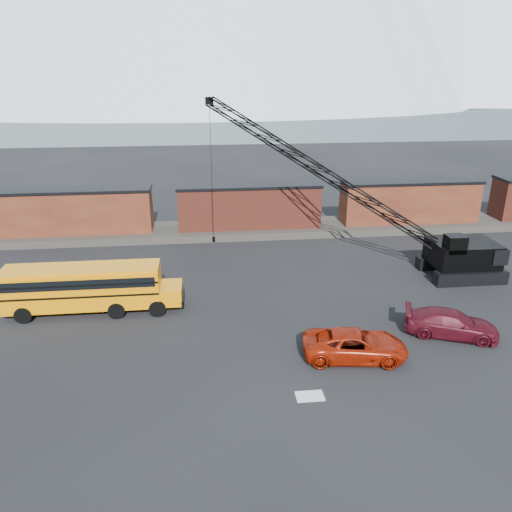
{
  "coord_description": "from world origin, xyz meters",
  "views": [
    {
      "loc": [
        -4.41,
        -24.2,
        15.4
      ],
      "look_at": [
        -0.89,
        7.87,
        3.0
      ],
      "focal_mm": 35.0,
      "sensor_mm": 36.0,
      "label": 1
    }
  ],
  "objects_px": {
    "school_bus": "(88,287)",
    "maroon_suv": "(451,324)",
    "red_pickup": "(355,345)",
    "crawler_crane": "(320,171)"
  },
  "relations": [
    {
      "from": "red_pickup",
      "to": "crawler_crane",
      "type": "relative_size",
      "value": 0.26
    },
    {
      "from": "red_pickup",
      "to": "maroon_suv",
      "type": "distance_m",
      "value": 6.74
    },
    {
      "from": "school_bus",
      "to": "crawler_crane",
      "type": "height_order",
      "value": "crawler_crane"
    },
    {
      "from": "crawler_crane",
      "to": "school_bus",
      "type": "bearing_deg",
      "value": -154.76
    },
    {
      "from": "school_bus",
      "to": "maroon_suv",
      "type": "xyz_separation_m",
      "value": [
        22.31,
        -5.6,
        -1.0
      ]
    },
    {
      "from": "maroon_suv",
      "to": "crawler_crane",
      "type": "height_order",
      "value": "crawler_crane"
    },
    {
      "from": "maroon_suv",
      "to": "crawler_crane",
      "type": "relative_size",
      "value": 0.25
    },
    {
      "from": "school_bus",
      "to": "red_pickup",
      "type": "relative_size",
      "value": 2.0
    },
    {
      "from": "school_bus",
      "to": "maroon_suv",
      "type": "distance_m",
      "value": 23.03
    },
    {
      "from": "maroon_suv",
      "to": "red_pickup",
      "type": "bearing_deg",
      "value": 126.46
    }
  ]
}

